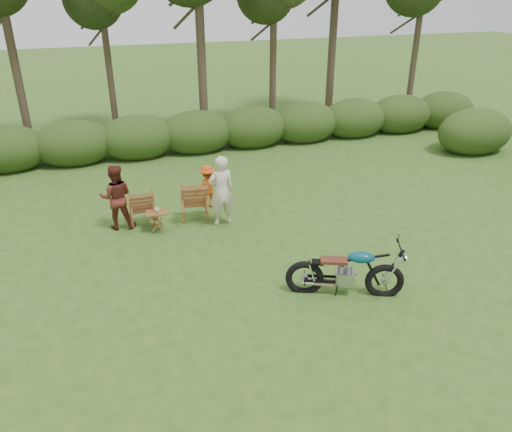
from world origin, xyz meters
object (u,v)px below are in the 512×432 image
object	(u,v)px
lawn_chair_left	(143,223)
side_table	(157,221)
lawn_chair_right	(196,218)
cup	(157,210)
motorcycle	(343,293)
adult_b	(120,227)
adult_a	(222,224)
child	(209,207)

from	to	relation	value
lawn_chair_left	side_table	size ratio (longest dim) A/B	1.88
lawn_chair_right	lawn_chair_left	xyz separation A→B (m)	(-1.28, 0.14, 0.00)
cup	motorcycle	bearing A→B (deg)	-51.20
adult_b	motorcycle	bearing A→B (deg)	140.39
adult_a	adult_b	bearing A→B (deg)	-19.99
cup	child	distance (m)	1.81
adult_b	adult_a	bearing A→B (deg)	174.00
lawn_chair_left	cup	bearing A→B (deg)	121.29
lawn_chair_left	child	distance (m)	1.81
motorcycle	side_table	distance (m)	4.76
lawn_chair_right	side_table	size ratio (longest dim) A/B	2.12
lawn_chair_right	adult_a	bearing A→B (deg)	148.25
lawn_chair_left	lawn_chair_right	bearing A→B (deg)	173.58
child	adult_b	bearing A→B (deg)	0.08
lawn_chair_left	adult_b	world-z (taller)	adult_b
cup	side_table	bearing A→B (deg)	-171.46
lawn_chair_right	adult_a	distance (m)	0.74
motorcycle	lawn_chair_left	bearing A→B (deg)	150.45
motorcycle	cup	world-z (taller)	same
lawn_chair_right	adult_b	world-z (taller)	adult_b
child	cup	bearing A→B (deg)	22.05
side_table	cup	size ratio (longest dim) A/B	4.09
lawn_chair_left	adult_a	xyz separation A→B (m)	(1.84, -0.63, 0.00)
adult_a	adult_b	world-z (taller)	adult_a
lawn_chair_left	adult_b	size ratio (longest dim) A/B	0.60
child	lawn_chair_right	bearing A→B (deg)	39.61
cup	adult_b	world-z (taller)	adult_b
adult_b	side_table	bearing A→B (deg)	157.81
lawn_chair_right	lawn_chair_left	size ratio (longest dim) A/B	1.12
adult_a	child	distance (m)	1.09
cup	adult_b	xyz separation A→B (m)	(-0.87, 0.47, -0.55)
adult_a	adult_b	distance (m)	2.46
lawn_chair_right	child	size ratio (longest dim) A/B	0.92
child	adult_a	bearing A→B (deg)	82.56
side_table	cup	bearing A→B (deg)	8.54
lawn_chair_right	lawn_chair_left	world-z (taller)	lawn_chair_right
child	side_table	bearing A→B (deg)	21.56
lawn_chair_left	adult_a	distance (m)	1.94
lawn_chair_right	lawn_chair_left	distance (m)	1.29
motorcycle	side_table	bearing A→B (deg)	151.63
lawn_chair_left	cup	distance (m)	0.82
adult_a	child	bearing A→B (deg)	-91.50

